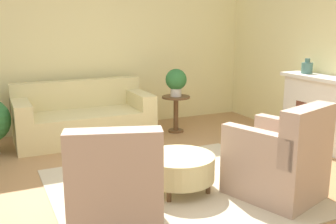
{
  "coord_description": "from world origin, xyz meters",
  "views": [
    {
      "loc": [
        -1.8,
        -3.6,
        1.8
      ],
      "look_at": [
        0.15,
        0.55,
        0.75
      ],
      "focal_mm": 42.0,
      "sensor_mm": 36.0,
      "label": 1
    }
  ],
  "objects_px": {
    "side_table": "(176,108)",
    "ottoman_table": "(179,167)",
    "couch": "(84,119)",
    "armchair_right": "(280,162)",
    "potted_plant_on_side_table": "(176,81)",
    "vase_mantel_near": "(307,68)",
    "armchair_left": "(116,193)"
  },
  "relations": [
    {
      "from": "armchair_left",
      "to": "potted_plant_on_side_table",
      "type": "relative_size",
      "value": 2.33
    },
    {
      "from": "armchair_left",
      "to": "armchair_right",
      "type": "distance_m",
      "value": 1.77
    },
    {
      "from": "vase_mantel_near",
      "to": "potted_plant_on_side_table",
      "type": "height_order",
      "value": "vase_mantel_near"
    },
    {
      "from": "couch",
      "to": "ottoman_table",
      "type": "bearing_deg",
      "value": -78.52
    },
    {
      "from": "couch",
      "to": "armchair_left",
      "type": "distance_m",
      "value": 3.01
    },
    {
      "from": "ottoman_table",
      "to": "side_table",
      "type": "relative_size",
      "value": 1.27
    },
    {
      "from": "armchair_left",
      "to": "ottoman_table",
      "type": "bearing_deg",
      "value": 33.68
    },
    {
      "from": "side_table",
      "to": "ottoman_table",
      "type": "bearing_deg",
      "value": -115.42
    },
    {
      "from": "ottoman_table",
      "to": "vase_mantel_near",
      "type": "distance_m",
      "value": 2.8
    },
    {
      "from": "armchair_right",
      "to": "side_table",
      "type": "relative_size",
      "value": 1.74
    },
    {
      "from": "ottoman_table",
      "to": "vase_mantel_near",
      "type": "bearing_deg",
      "value": 17.83
    },
    {
      "from": "vase_mantel_near",
      "to": "armchair_left",
      "type": "bearing_deg",
      "value": -157.59
    },
    {
      "from": "ottoman_table",
      "to": "potted_plant_on_side_table",
      "type": "relative_size",
      "value": 1.71
    },
    {
      "from": "side_table",
      "to": "vase_mantel_near",
      "type": "relative_size",
      "value": 2.7
    },
    {
      "from": "couch",
      "to": "armchair_left",
      "type": "relative_size",
      "value": 1.96
    },
    {
      "from": "potted_plant_on_side_table",
      "to": "ottoman_table",
      "type": "bearing_deg",
      "value": -115.42
    },
    {
      "from": "ottoman_table",
      "to": "armchair_right",
      "type": "bearing_deg",
      "value": -34.98
    },
    {
      "from": "vase_mantel_near",
      "to": "potted_plant_on_side_table",
      "type": "xyz_separation_m",
      "value": [
        -1.52,
        1.32,
        -0.28
      ]
    },
    {
      "from": "ottoman_table",
      "to": "vase_mantel_near",
      "type": "height_order",
      "value": "vase_mantel_near"
    },
    {
      "from": "side_table",
      "to": "couch",
      "type": "bearing_deg",
      "value": 170.98
    },
    {
      "from": "armchair_right",
      "to": "potted_plant_on_side_table",
      "type": "height_order",
      "value": "potted_plant_on_side_table"
    },
    {
      "from": "armchair_right",
      "to": "ottoman_table",
      "type": "relative_size",
      "value": 1.36
    },
    {
      "from": "armchair_left",
      "to": "vase_mantel_near",
      "type": "relative_size",
      "value": 4.68
    },
    {
      "from": "ottoman_table",
      "to": "vase_mantel_near",
      "type": "relative_size",
      "value": 3.43
    },
    {
      "from": "armchair_left",
      "to": "armchair_right",
      "type": "bearing_deg",
      "value": 0.0
    },
    {
      "from": "ottoman_table",
      "to": "potted_plant_on_side_table",
      "type": "xyz_separation_m",
      "value": [
        1.01,
        2.13,
        0.6
      ]
    },
    {
      "from": "armchair_left",
      "to": "side_table",
      "type": "distance_m",
      "value": 3.34
    },
    {
      "from": "armchair_right",
      "to": "ottoman_table",
      "type": "distance_m",
      "value": 1.06
    },
    {
      "from": "couch",
      "to": "vase_mantel_near",
      "type": "bearing_deg",
      "value": -27.29
    },
    {
      "from": "armchair_left",
      "to": "ottoman_table",
      "type": "height_order",
      "value": "armchair_left"
    },
    {
      "from": "couch",
      "to": "armchair_right",
      "type": "xyz_separation_m",
      "value": [
        1.34,
        -2.98,
        0.06
      ]
    },
    {
      "from": "couch",
      "to": "vase_mantel_near",
      "type": "distance_m",
      "value": 3.49
    }
  ]
}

